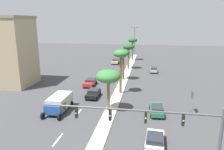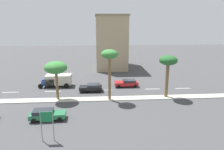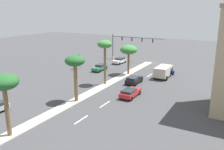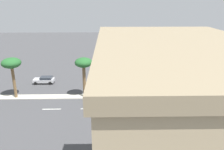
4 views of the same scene
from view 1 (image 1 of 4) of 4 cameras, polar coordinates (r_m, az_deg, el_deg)
The scene contains 23 objects.
ground_plane at distance 45.75m, azimuth 2.59°, elevation -2.57°, with size 160.00×160.00×0.00m, color #424244.
median_curb at distance 53.07m, azimuth 3.58°, elevation -0.18°, with size 1.80×68.84×0.12m, color #B7B2A3.
lane_stripe_far at distance 26.36m, azimuth -13.98°, elevation -16.10°, with size 0.20×2.80×0.01m, color silver.
lane_stripe_inboard at distance 32.51m, azimuth -8.82°, elevation -9.82°, with size 0.20×2.80×0.01m, color silver.
lane_stripe_outboard at distance 40.87m, azimuth -4.76°, elevation -4.65°, with size 0.20×2.80×0.01m, color silver.
lane_stripe_center at distance 49.18m, azimuth -2.25°, elevation -1.38°, with size 0.20×2.80×0.01m, color silver.
lane_stripe_mid at distance 54.75m, azimuth -1.01°, elevation 0.23°, with size 0.20×2.80×0.01m, color silver.
traffic_signal_gantry at distance 18.45m, azimuth 14.64°, elevation -14.56°, with size 14.61×0.53×6.71m.
directional_road_sign at distance 33.44m, azimuth 20.22°, elevation -5.52°, with size 0.10×1.35×3.30m.
commercial_building at distance 50.23m, azimuth -27.14°, elevation 5.60°, with size 12.79×8.22×14.03m.
palm_tree_trailing at distance 31.33m, azimuth -0.99°, elevation -0.52°, with size 3.53×3.53×6.13m.
palm_tree_left at distance 38.90m, azimuth 2.30°, elevation 5.00°, with size 2.61×2.61×8.00m.
palm_tree_front at distance 48.39m, azimuth 2.98°, elevation 5.47°, with size 2.90×2.90×6.91m.
palm_tree_mid at distance 60.01m, azimuth 4.38°, elevation 7.18°, with size 3.13×3.13×6.92m.
palm_tree_inboard at distance 73.80m, azimuth 5.43°, elevation 8.79°, with size 3.03×3.03×7.49m.
street_lamp_near at distance 81.85m, azimuth 5.91°, elevation 9.21°, with size 2.90×0.24×10.65m.
sedan_silver_far at distance 57.68m, azimuth 10.83°, elevation 1.43°, with size 1.95×4.07×1.36m.
sedan_white_inboard at distance 24.50m, azimuth 11.17°, elevation -16.37°, with size 2.26×4.10×1.44m.
sedan_black_front at distance 38.31m, azimuth -4.92°, elevation -4.78°, with size 2.05×4.06×1.36m.
sedan_tan_center at distance 67.98m, azimuth 0.89°, elevation 3.61°, with size 2.18×4.14×1.45m.
sedan_red_right at distance 45.15m, azimuth -5.75°, elevation -1.89°, with size 2.05×4.45×1.34m.
sedan_green_left at distance 32.21m, azimuth 11.61°, elevation -8.75°, with size 2.03×4.52×1.37m.
box_truck at distance 33.17m, azimuth -13.80°, elevation -7.18°, with size 2.68×6.10×2.31m.
Camera 1 is at (5.12, -16.78, 13.04)m, focal length 34.91 mm.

